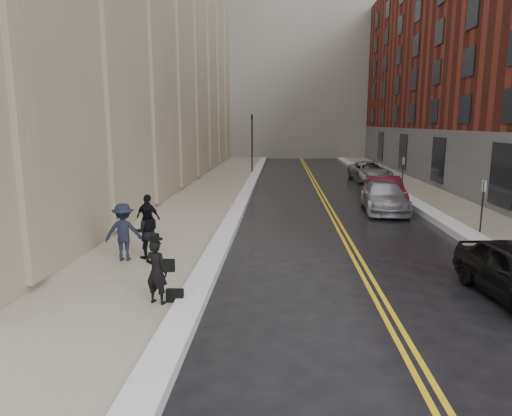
# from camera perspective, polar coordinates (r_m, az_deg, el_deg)

# --- Properties ---
(ground) EXTENTS (160.00, 160.00, 0.00)m
(ground) POSITION_cam_1_polar(r_m,az_deg,el_deg) (11.07, 3.22, -13.01)
(ground) COLOR black
(ground) RESTS_ON ground
(sidewalk_left) EXTENTS (4.00, 64.00, 0.15)m
(sidewalk_left) POSITION_cam_1_polar(r_m,az_deg,el_deg) (26.87, -6.43, 1.19)
(sidewalk_left) COLOR gray
(sidewalk_left) RESTS_ON ground
(sidewalk_right) EXTENTS (3.00, 64.00, 0.15)m
(sidewalk_right) POSITION_cam_1_polar(r_m,az_deg,el_deg) (28.01, 21.95, 0.86)
(sidewalk_right) COLOR gray
(sidewalk_right) RESTS_ON ground
(lane_stripe_a) EXTENTS (0.12, 64.00, 0.01)m
(lane_stripe_a) POSITION_cam_1_polar(r_m,az_deg,el_deg) (26.63, 8.33, 0.90)
(lane_stripe_a) COLOR gold
(lane_stripe_a) RESTS_ON ground
(lane_stripe_b) EXTENTS (0.12, 64.00, 0.01)m
(lane_stripe_b) POSITION_cam_1_polar(r_m,az_deg,el_deg) (26.65, 8.85, 0.89)
(lane_stripe_b) COLOR gold
(lane_stripe_b) RESTS_ON ground
(snow_ridge_left) EXTENTS (0.70, 60.80, 0.26)m
(snow_ridge_left) POSITION_cam_1_polar(r_m,az_deg,el_deg) (26.58, -1.54, 1.27)
(snow_ridge_left) COLOR white
(snow_ridge_left) RESTS_ON ground
(snow_ridge_right) EXTENTS (0.85, 60.80, 0.30)m
(snow_ridge_right) POSITION_cam_1_polar(r_m,az_deg,el_deg) (27.45, 18.31, 1.07)
(snow_ridge_right) COLOR white
(snow_ridge_right) RESTS_ON ground
(tower_far_right) EXTENTS (22.00, 18.00, 44.00)m
(tower_far_right) POSITION_cam_1_polar(r_m,az_deg,el_deg) (79.40, 14.43, 23.05)
(tower_far_right) COLOR slate
(tower_far_right) RESTS_ON ground
(traffic_signal) EXTENTS (0.18, 0.15, 5.20)m
(traffic_signal) POSITION_cam_1_polar(r_m,az_deg,el_deg) (40.25, -0.50, 8.66)
(traffic_signal) COLOR black
(traffic_signal) RESTS_ON ground
(parking_sign_near) EXTENTS (0.06, 0.35, 2.23)m
(parking_sign_near) POSITION_cam_1_polar(r_m,az_deg,el_deg) (20.05, 26.46, 0.65)
(parking_sign_near) COLOR black
(parking_sign_near) RESTS_ON ground
(parking_sign_far) EXTENTS (0.06, 0.35, 2.23)m
(parking_sign_far) POSITION_cam_1_polar(r_m,az_deg,el_deg) (31.33, 17.88, 4.44)
(parking_sign_far) COLOR black
(parking_sign_far) RESTS_ON ground
(car_maroon) EXTENTS (1.93, 4.89, 1.58)m
(car_maroon) POSITION_cam_1_polar(r_m,az_deg,el_deg) (25.46, 15.76, 1.97)
(car_maroon) COLOR #460C18
(car_maroon) RESTS_ON ground
(car_silver_near) EXTENTS (2.40, 5.21, 1.48)m
(car_silver_near) POSITION_cam_1_polar(r_m,az_deg,el_deg) (24.07, 15.71, 1.36)
(car_silver_near) COLOR #9C9DA3
(car_silver_near) RESTS_ON ground
(car_silver_far) EXTENTS (2.82, 5.55, 1.50)m
(car_silver_far) POSITION_cam_1_polar(r_m,az_deg,el_deg) (36.39, 14.02, 4.46)
(car_silver_far) COLOR #9B9DA3
(car_silver_far) RESTS_ON ground
(pedestrian_main) EXTENTS (0.67, 0.55, 1.59)m
(pedestrian_main) POSITION_cam_1_polar(r_m,az_deg,el_deg) (11.22, -12.33, -7.77)
(pedestrian_main) COLOR black
(pedestrian_main) RESTS_ON sidewalk_left
(pedestrian_a) EXTENTS (1.02, 0.92, 1.72)m
(pedestrian_a) POSITION_cam_1_polar(r_m,az_deg,el_deg) (15.00, -13.54, -2.89)
(pedestrian_a) COLOR black
(pedestrian_a) RESTS_ON sidewalk_left
(pedestrian_b) EXTENTS (1.25, 0.82, 1.82)m
(pedestrian_b) POSITION_cam_1_polar(r_m,az_deg,el_deg) (14.91, -16.21, -2.89)
(pedestrian_b) COLOR black
(pedestrian_b) RESTS_ON sidewalk_left
(pedestrian_c) EXTENTS (1.10, 0.77, 1.73)m
(pedestrian_c) POSITION_cam_1_polar(r_m,az_deg,el_deg) (17.13, -13.32, -1.20)
(pedestrian_c) COLOR black
(pedestrian_c) RESTS_ON sidewalk_left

